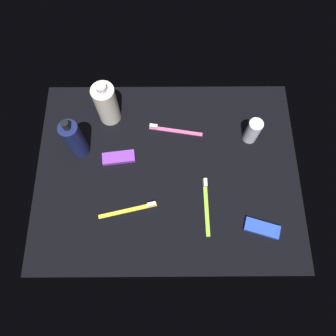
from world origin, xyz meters
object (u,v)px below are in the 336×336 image
(bodywash_bottle, at_px, (107,104))
(deodorant_stick, at_px, (253,131))
(toothbrush_yellow, at_px, (132,209))
(snack_bar_blue, at_px, (263,228))
(toothbrush_lime, at_px, (207,203))
(snack_bar_purple, at_px, (119,158))
(lotion_bottle, at_px, (75,139))
(toothbrush_pink, at_px, (173,130))

(bodywash_bottle, xyz_separation_m, deodorant_stick, (0.47, -0.08, -0.03))
(toothbrush_yellow, bearing_deg, snack_bar_blue, -8.61)
(bodywash_bottle, bearing_deg, toothbrush_lime, -44.65)
(snack_bar_blue, xyz_separation_m, snack_bar_purple, (-0.44, 0.23, 0.00))
(deodorant_stick, distance_m, snack_bar_purple, 0.44)
(deodorant_stick, height_order, toothbrush_lime, deodorant_stick)
(deodorant_stick, relative_size, snack_bar_purple, 0.94)
(toothbrush_lime, relative_size, snack_bar_purple, 1.73)
(snack_bar_blue, bearing_deg, lotion_bottle, 172.04)
(toothbrush_yellow, relative_size, toothbrush_lime, 0.99)
(toothbrush_pink, height_order, snack_bar_purple, toothbrush_pink)
(snack_bar_blue, bearing_deg, toothbrush_pink, 145.52)
(toothbrush_pink, bearing_deg, toothbrush_lime, -68.07)
(lotion_bottle, bearing_deg, snack_bar_purple, -13.81)
(lotion_bottle, xyz_separation_m, snack_bar_blue, (0.56, -0.26, -0.07))
(deodorant_stick, bearing_deg, toothbrush_lime, -124.47)
(lotion_bottle, distance_m, toothbrush_lime, 0.45)
(bodywash_bottle, distance_m, toothbrush_pink, 0.23)
(deodorant_stick, height_order, toothbrush_pink, deodorant_stick)
(lotion_bottle, xyz_separation_m, toothbrush_lime, (0.40, -0.18, -0.07))
(lotion_bottle, distance_m, bodywash_bottle, 0.15)
(toothbrush_pink, relative_size, snack_bar_blue, 1.73)
(lotion_bottle, bearing_deg, toothbrush_yellow, -49.59)
(toothbrush_yellow, distance_m, snack_bar_blue, 0.40)
(lotion_bottle, bearing_deg, snack_bar_blue, -24.82)
(lotion_bottle, distance_m, snack_bar_purple, 0.15)
(snack_bar_purple, bearing_deg, snack_bar_blue, -34.62)
(snack_bar_blue, relative_size, snack_bar_purple, 1.00)
(snack_bar_blue, height_order, snack_bar_purple, same)
(toothbrush_yellow, xyz_separation_m, snack_bar_blue, (0.39, -0.06, 0.00))
(toothbrush_yellow, distance_m, snack_bar_purple, 0.18)
(bodywash_bottle, xyz_separation_m, snack_bar_blue, (0.47, -0.39, -0.07))
(toothbrush_yellow, relative_size, toothbrush_pink, 0.99)
(bodywash_bottle, xyz_separation_m, toothbrush_yellow, (0.08, -0.33, -0.07))
(toothbrush_lime, xyz_separation_m, snack_bar_purple, (-0.28, 0.15, 0.00))
(toothbrush_yellow, relative_size, snack_bar_blue, 1.71)
(toothbrush_pink, relative_size, toothbrush_lime, 1.00)
(lotion_bottle, distance_m, toothbrush_pink, 0.32)
(deodorant_stick, bearing_deg, bodywash_bottle, 169.78)
(snack_bar_purple, bearing_deg, deodorant_stick, 2.59)
(lotion_bottle, relative_size, snack_bar_purple, 1.78)
(bodywash_bottle, bearing_deg, deodorant_stick, -10.22)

